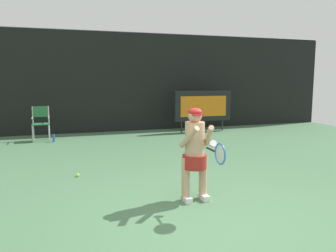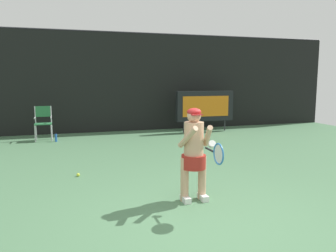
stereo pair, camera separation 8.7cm
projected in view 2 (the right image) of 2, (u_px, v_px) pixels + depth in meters
name	position (u px, v px, depth m)	size (l,w,h in m)	color
ground	(211.00, 227.00, 4.47)	(18.00, 22.00, 0.03)	#4B7550
backdrop_screen	(114.00, 83.00, 12.44)	(18.00, 0.12, 3.66)	black
scoreboard	(205.00, 106.00, 12.48)	(2.20, 0.21, 1.50)	black
umpire_chair	(43.00, 121.00, 10.75)	(0.52, 0.44, 1.08)	#B7B7BC
water_bottle	(56.00, 138.00, 10.54)	(0.07, 0.07, 0.27)	blue
tennis_player	(194.00, 151.00, 5.35)	(0.52, 0.59, 1.49)	white
tennis_racket	(218.00, 154.00, 4.73)	(0.03, 0.60, 0.31)	black
tennis_ball_loose	(222.00, 149.00, 9.29)	(0.07, 0.07, 0.07)	#CCDB3D
tennis_ball_spare	(78.00, 175.00, 6.78)	(0.07, 0.07, 0.07)	#CCDB3D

